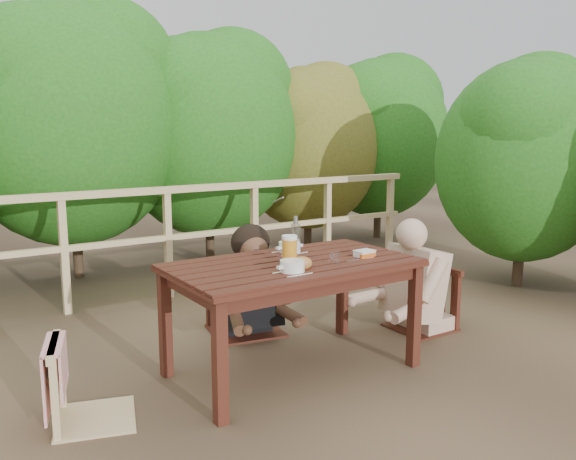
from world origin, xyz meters
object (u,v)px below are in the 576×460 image
table (292,318)px  soup_far (289,248)px  diner_right (426,237)px  beer_glass (290,250)px  woman (243,248)px  butter_tub (364,254)px  tumbler (335,259)px  chair_far (245,266)px  soup_near (292,267)px  chair_left (91,344)px  chair_right (422,272)px  bottle (296,236)px  bread_roll (301,264)px

table → soup_far: soup_far is taller
diner_right → beer_glass: diner_right is taller
woman → soup_far: woman is taller
woman → butter_tub: (0.36, -0.95, 0.08)m
tumbler → diner_right: bearing=14.8°
chair_far → soup_near: bearing=-94.0°
woman → soup_near: 1.06m
diner_right → butter_tub: bearing=107.7°
table → chair_left: (-1.23, 0.04, 0.07)m
chair_right → bottle: size_ratio=3.42×
soup_near → bottle: bearing=53.4°
soup_near → woman: bearing=76.1°
woman → tumbler: woman is taller
table → soup_far: size_ratio=6.22×
diner_right → bread_roll: 1.39m
soup_far → bread_roll: bearing=-115.6°
woman → soup_far: (0.04, -0.56, 0.09)m
soup_far → bottle: bottle is taller
table → chair_far: 0.82m
chair_far → bottle: 0.68m
chair_left → tumbler: bearing=-81.2°
table → soup_near: 0.47m
butter_tub → bottle: bearing=128.5°
table → bread_roll: size_ratio=10.58×
woman → bottle: size_ratio=4.95×
soup_far → beer_glass: beer_glass is taller
beer_glass → butter_tub: 0.52m
tumbler → soup_far: bearing=97.5°
soup_near → butter_tub: 0.62m
table → chair_right: 1.28m
butter_tub → woman: bearing=106.1°
chair_right → bottle: 1.18m
soup_far → tumbler: size_ratio=3.14×
chair_far → bottle: size_ratio=3.94×
soup_near → soup_far: 0.55m
soup_near → beer_glass: beer_glass is taller
woman → bottle: bearing=104.8°
diner_right → soup_near: diner_right is taller
chair_left → tumbler: (1.43, -0.21, 0.31)m
chair_right → beer_glass: 1.35m
chair_far → soup_far: bearing=-76.0°
soup_far → bread_roll: size_ratio=1.70×
table → bread_roll: bread_roll is taller
table → tumbler: bearing=-39.6°
chair_right → soup_far: (-1.12, 0.13, 0.29)m
chair_left → table: bearing=-74.8°
soup_near → butter_tub: bearing=7.5°
soup_far → table: bearing=-120.1°
soup_near → tumbler: (0.35, 0.05, -0.00)m
bread_roll → chair_right: bearing=12.6°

